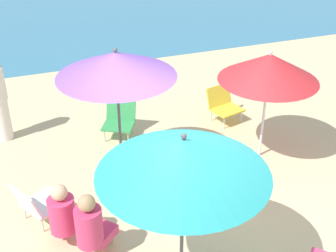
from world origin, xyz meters
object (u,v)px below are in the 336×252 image
at_px(umbrella_purple, 116,64).
at_px(person_c, 92,226).
at_px(beach_chair_a, 223,104).
at_px(beach_chair_b, 120,117).
at_px(beach_chair_c, 37,202).
at_px(umbrella_teal, 183,157).
at_px(person_b, 62,214).
at_px(umbrella_red, 269,67).

relative_size(umbrella_purple, person_c, 2.18).
xyz_separation_m(beach_chair_a, beach_chair_b, (-1.95, 0.13, 0.01)).
bearing_deg(beach_chair_b, beach_chair_c, -12.21).
relative_size(umbrella_teal, person_b, 2.22).
xyz_separation_m(beach_chair_c, person_c, (0.56, -0.89, 0.17)).
distance_m(beach_chair_b, person_b, 2.73).
distance_m(umbrella_red, beach_chair_b, 2.75).
bearing_deg(umbrella_teal, person_c, 137.40).
bearing_deg(beach_chair_c, beach_chair_a, -3.05).
xyz_separation_m(umbrella_teal, person_b, (-1.12, 1.17, -1.31)).
height_order(umbrella_purple, umbrella_teal, umbrella_purple).
height_order(umbrella_purple, beach_chair_b, umbrella_purple).
xyz_separation_m(umbrella_teal, beach_chair_a, (2.18, 3.40, -1.42)).
bearing_deg(person_c, umbrella_teal, -84.22).
relative_size(umbrella_purple, umbrella_teal, 1.05).
bearing_deg(beach_chair_b, beach_chair_a, 114.70).
bearing_deg(beach_chair_a, person_c, -63.65).
distance_m(beach_chair_b, person_c, 2.97).
xyz_separation_m(beach_chair_a, person_c, (-3.02, -2.63, 0.16)).
xyz_separation_m(umbrella_purple, beach_chair_c, (-1.30, -0.53, -1.57)).
distance_m(umbrella_purple, umbrella_teal, 2.19).
distance_m(beach_chair_b, beach_chair_c, 2.48).
bearing_deg(beach_chair_c, person_c, -86.90).
distance_m(umbrella_teal, beach_chair_c, 2.59).
relative_size(umbrella_teal, beach_chair_a, 3.07).
bearing_deg(umbrella_red, person_c, -156.88).
relative_size(beach_chair_c, person_c, 0.78).
bearing_deg(umbrella_red, person_b, -164.86).
xyz_separation_m(umbrella_purple, person_c, (-0.74, -1.41, -1.40)).
bearing_deg(umbrella_teal, beach_chair_b, 86.24).
bearing_deg(beach_chair_c, beach_chair_b, 20.07).
bearing_deg(person_b, beach_chair_a, -49.32).
relative_size(umbrella_purple, beach_chair_c, 2.79).
distance_m(umbrella_teal, beach_chair_a, 4.28).
xyz_separation_m(beach_chair_b, beach_chair_c, (-1.63, -1.88, -0.02)).
relative_size(umbrella_red, person_b, 2.02).
height_order(beach_chair_c, person_b, person_b).
distance_m(umbrella_purple, beach_chair_b, 2.08).
height_order(beach_chair_c, person_c, person_c).
height_order(beach_chair_a, person_b, person_b).
bearing_deg(umbrella_red, beach_chair_a, 91.30).
bearing_deg(beach_chair_a, umbrella_teal, -47.42).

